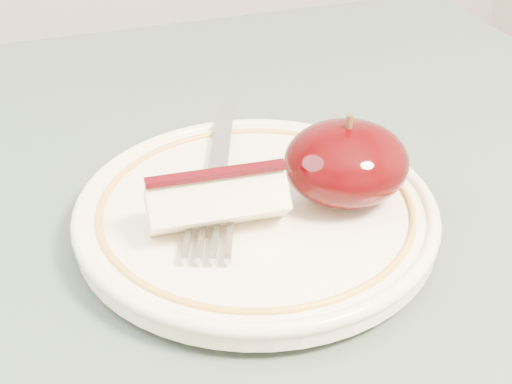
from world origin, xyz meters
name	(u,v)px	position (x,y,z in m)	size (l,w,h in m)	color
plate	(256,211)	(0.10, 0.08, 0.76)	(0.22, 0.22, 0.02)	#F2E4CB
apple_half	(346,162)	(0.16, 0.07, 0.79)	(0.08, 0.07, 0.06)	black
apple_wedge	(217,201)	(0.07, 0.07, 0.79)	(0.08, 0.04, 0.04)	#F7EAB6
fork	(217,174)	(0.09, 0.11, 0.77)	(0.08, 0.18, 0.00)	#95979D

